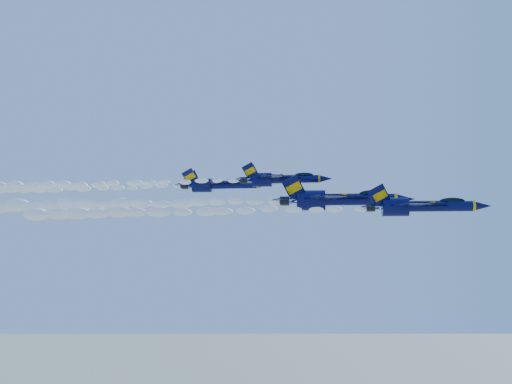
# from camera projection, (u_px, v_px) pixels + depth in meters

# --- Properties ---
(jet_lead) EXTENTS (15.65, 12.84, 5.82)m
(jet_lead) POSITION_uv_depth(u_px,v_px,m) (420.00, 206.00, 73.11)
(jet_lead) COLOR #080936
(smoke_trail_jet_lead) EXTENTS (47.23, 1.74, 1.57)m
(smoke_trail_jet_lead) POSITION_uv_depth(u_px,v_px,m) (188.00, 211.00, 76.32)
(smoke_trail_jet_lead) COLOR white
(jet_second) EXTENTS (19.91, 16.33, 7.40)m
(jet_second) POSITION_uv_depth(u_px,v_px,m) (338.00, 199.00, 84.98)
(jet_second) COLOR #080936
(smoke_trail_jet_second) EXTENTS (47.23, 2.22, 2.00)m
(smoke_trail_jet_second) POSITION_uv_depth(u_px,v_px,m) (129.00, 204.00, 88.38)
(smoke_trail_jet_second) COLOR white
(jet_third) EXTENTS (14.94, 12.25, 5.55)m
(jet_third) POSITION_uv_depth(u_px,v_px,m) (280.00, 179.00, 93.06)
(jet_third) COLOR #080936
(smoke_trail_jet_third) EXTENTS (47.23, 1.66, 1.50)m
(smoke_trail_jet_third) POSITION_uv_depth(u_px,v_px,m) (103.00, 184.00, 96.24)
(smoke_trail_jet_third) COLOR white
(jet_fourth) EXTENTS (16.57, 13.59, 6.16)m
(jet_fourth) POSITION_uv_depth(u_px,v_px,m) (220.00, 185.00, 104.76)
(jet_fourth) COLOR #080936
(smoke_trail_jet_fourth) EXTENTS (47.23, 1.85, 1.66)m
(smoke_trail_jet_fourth) POSITION_uv_depth(u_px,v_px,m) (60.00, 189.00, 108.01)
(smoke_trail_jet_fourth) COLOR white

